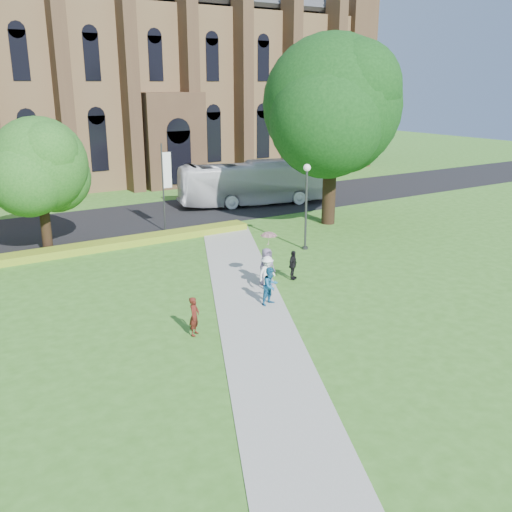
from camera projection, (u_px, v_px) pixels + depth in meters
ground at (260, 307)px, 26.08m from camera, size 160.00×160.00×0.00m
road at (114, 221)px, 42.23m from camera, size 160.00×10.00×0.02m
footpath at (248, 300)px, 26.88m from camera, size 15.58×28.54×0.04m
flower_hedge at (119, 243)px, 35.65m from camera, size 18.00×1.40×0.45m
cathedral at (135, 51)px, 59.52m from camera, size 52.60×18.25×28.00m
streetlamp at (306, 196)px, 34.22m from camera, size 0.44×0.44×5.24m
large_tree at (332, 105)px, 39.20m from camera, size 9.60×9.60×13.20m
street_tree_1 at (39, 165)px, 33.20m from camera, size 5.60×5.60×8.05m
banner_pole_0 at (164, 182)px, 38.46m from camera, size 0.70×0.10×6.00m
tour_coach at (256, 183)px, 47.63m from camera, size 13.27×6.01×3.60m
pedestrian_0 at (194, 316)px, 22.90m from camera, size 0.69×0.68×1.61m
pedestrian_1 at (270, 286)px, 26.08m from camera, size 0.99×0.85×1.77m
pedestrian_2 at (267, 273)px, 27.98m from camera, size 1.23×0.91×1.70m
pedestrian_3 at (293, 265)px, 29.48m from camera, size 0.95×0.79×1.52m
pedestrian_4 at (267, 267)px, 28.59m from camera, size 1.00×0.71×1.91m
parasol at (269, 240)px, 28.39m from camera, size 0.92×0.92×0.70m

